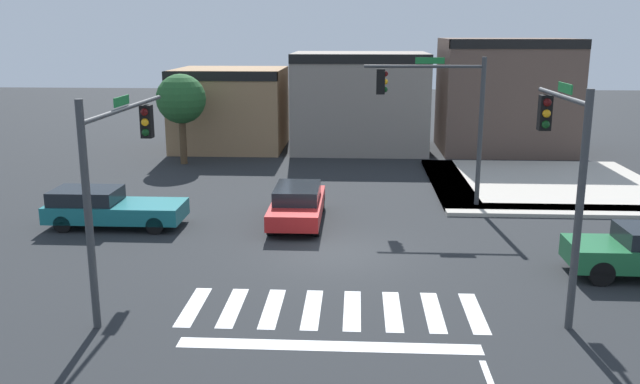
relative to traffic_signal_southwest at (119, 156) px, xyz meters
The scene contains 10 objects.
ground_plane 7.58m from the traffic_signal_southwest, 33.29° to the left, with size 120.00×120.00×0.00m, color #232628.
crosswalk_near 6.71m from the traffic_signal_southwest, ahead, with size 7.51×2.49×0.01m.
curb_corner_northeast 19.49m from the traffic_signal_southwest, 42.95° to the left, with size 10.00×10.60×0.15m.
storefront_row 23.77m from the traffic_signal_southwest, 71.53° to the left, with size 22.61×6.07×6.38m.
traffic_signal_southwest is the anchor object (origin of this frame).
traffic_signal_southeast 11.15m from the traffic_signal_southwest, ahead, with size 0.32×4.12×5.62m.
traffic_signal_northeast 13.11m from the traffic_signal_southwest, 45.64° to the left, with size 4.60×0.32×5.87m.
car_red 8.54m from the traffic_signal_southwest, 60.32° to the left, with size 1.79×4.72×1.36m.
car_teal 7.31m from the traffic_signal_southwest, 114.01° to the left, with size 4.78×1.92×1.37m.
roadside_tree 17.88m from the traffic_signal_southwest, 99.59° to the left, with size 2.55×2.55×4.67m.
Camera 1 is at (0.57, -20.23, 6.87)m, focal length 37.72 mm.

